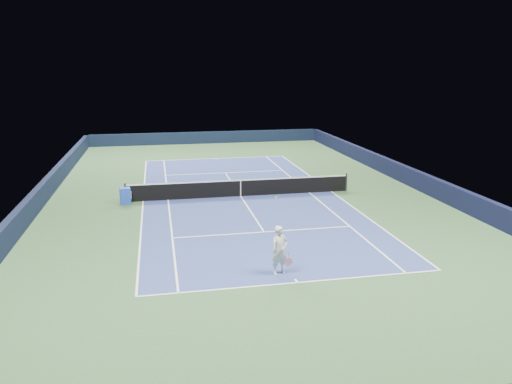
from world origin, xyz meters
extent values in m
plane|color=#2D4F2B|center=(0.00, 0.00, 0.00)|extent=(40.00, 40.00, 0.00)
cube|color=black|center=(0.00, 19.82, 0.55)|extent=(22.00, 0.35, 1.10)
cube|color=black|center=(10.82, 0.00, 0.55)|extent=(0.35, 40.00, 1.10)
cube|color=black|center=(-10.82, 0.00, 0.55)|extent=(0.35, 40.00, 1.10)
cube|color=navy|center=(0.00, 0.00, 0.00)|extent=(10.97, 23.77, 0.01)
cube|color=white|center=(0.00, 11.88, 0.01)|extent=(10.97, 0.08, 0.00)
cube|color=white|center=(0.00, -11.88, 0.01)|extent=(10.97, 0.08, 0.00)
cube|color=white|center=(5.49, 0.00, 0.01)|extent=(0.08, 23.77, 0.00)
cube|color=white|center=(-5.49, 0.00, 0.01)|extent=(0.08, 23.77, 0.00)
cube|color=white|center=(4.12, 0.00, 0.01)|extent=(0.08, 23.77, 0.00)
cube|color=white|center=(-4.12, 0.00, 0.01)|extent=(0.08, 23.77, 0.00)
cube|color=white|center=(0.00, 6.40, 0.01)|extent=(8.23, 0.08, 0.00)
cube|color=white|center=(0.00, -6.40, 0.01)|extent=(8.23, 0.08, 0.00)
cube|color=white|center=(0.00, 0.00, 0.01)|extent=(0.08, 12.80, 0.00)
cube|color=white|center=(0.00, 11.73, 0.01)|extent=(0.08, 0.30, 0.00)
cube|color=white|center=(0.00, -11.73, 0.01)|extent=(0.08, 0.30, 0.00)
cylinder|color=black|center=(-6.40, 0.00, 0.54)|extent=(0.10, 0.10, 1.07)
cylinder|color=black|center=(6.40, 0.00, 0.54)|extent=(0.10, 0.10, 1.07)
cube|color=black|center=(0.00, 0.00, 0.46)|extent=(12.80, 0.03, 0.91)
cube|color=white|center=(0.00, 0.00, 0.94)|extent=(12.80, 0.04, 0.06)
cube|color=white|center=(0.00, 0.00, 0.46)|extent=(0.05, 0.04, 0.91)
cube|color=blue|center=(-6.40, -0.35, 0.45)|extent=(0.62, 0.58, 0.90)
cube|color=white|center=(-6.11, -0.35, 0.45)|extent=(0.05, 0.40, 0.40)
imported|color=silver|center=(-0.43, -10.99, 0.91)|extent=(0.76, 0.61, 1.80)
cylinder|color=pink|center=(-0.11, -11.04, 0.70)|extent=(0.03, 0.03, 0.30)
cylinder|color=black|center=(-0.11, -11.04, 0.46)|extent=(0.30, 0.02, 0.30)
cylinder|color=pink|center=(-0.11, -11.04, 0.46)|extent=(0.32, 0.03, 0.32)
sphere|color=yellow|center=(-0.33, -9.99, 2.62)|extent=(0.07, 0.07, 0.07)
camera|label=1|loc=(-4.56, -27.32, 7.44)|focal=35.00mm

